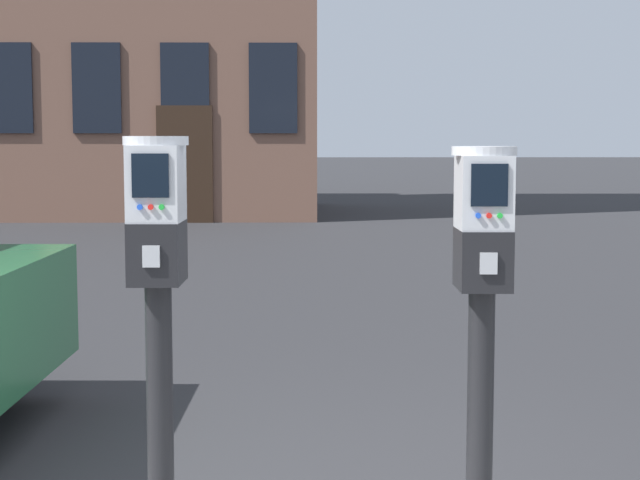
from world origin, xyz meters
name	(u,v)px	position (x,y,z in m)	size (l,w,h in m)	color
parking_meter_near_kerb	(158,265)	(-0.40, -0.32, 1.09)	(0.22, 0.25, 1.38)	black
parking_meter_twin_adjacent	(482,271)	(0.69, -0.32, 1.07)	(0.22, 0.25, 1.34)	black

